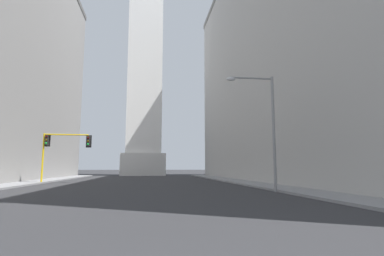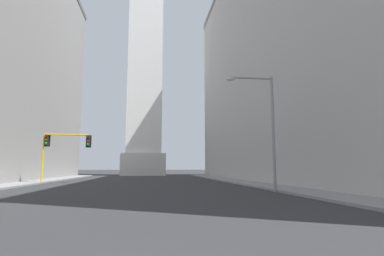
% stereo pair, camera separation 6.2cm
% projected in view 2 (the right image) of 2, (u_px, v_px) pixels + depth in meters
% --- Properties ---
extents(sidewalk_right, '(5.00, 72.53, 0.15)m').
position_uv_depth(sidewalk_right, '(281.00, 186.00, 25.10)').
color(sidewalk_right, gray).
rests_on(sidewalk_right, ground_plane).
extents(building_right, '(19.71, 56.26, 32.43)m').
position_uv_depth(building_right, '(324.00, 49.00, 36.98)').
color(building_right, '#B2AFAA').
rests_on(building_right, ground_plane).
extents(obelisk, '(8.77, 8.77, 69.98)m').
position_uv_depth(obelisk, '(146.00, 20.00, 65.75)').
color(obelisk, silver).
rests_on(obelisk, ground_plane).
extents(traffic_light_mid_left, '(4.96, 0.51, 5.17)m').
position_uv_depth(traffic_light_mid_left, '(60.00, 145.00, 31.35)').
color(traffic_light_mid_left, yellow).
rests_on(traffic_light_mid_left, ground_plane).
extents(street_lamp, '(3.43, 0.36, 8.02)m').
position_uv_depth(street_lamp, '(265.00, 119.00, 20.78)').
color(street_lamp, gray).
rests_on(street_lamp, ground_plane).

